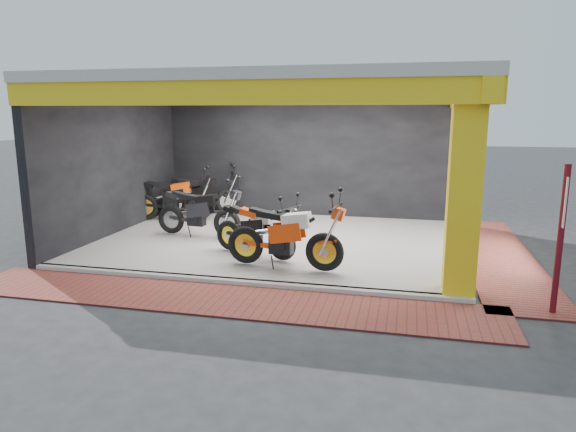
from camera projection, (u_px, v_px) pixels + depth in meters
name	position (u px, v px, depth m)	size (l,w,h in m)	color
ground	(253.00, 268.00, 10.01)	(80.00, 80.00, 0.00)	#2D2D30
showroom_floor	(278.00, 241.00, 11.91)	(8.00, 6.00, 0.10)	silver
showroom_ceiling	(277.00, 84.00, 11.21)	(8.40, 6.40, 0.20)	beige
back_wall	(305.00, 157.00, 14.53)	(8.20, 0.20, 3.50)	black
left_wall	(115.00, 164.00, 12.50)	(0.20, 6.20, 3.50)	black
corner_column	(464.00, 192.00, 8.11)	(0.50, 0.50, 3.50)	yellow
header_beam_front	(232.00, 93.00, 8.40)	(8.40, 0.30, 0.40)	yellow
header_beam_right	(469.00, 96.00, 10.37)	(0.30, 6.40, 0.40)	yellow
floor_kerb	(236.00, 282.00, 9.03)	(8.00, 0.20, 0.10)	silver
paver_front	(220.00, 299.00, 8.29)	(9.00, 1.40, 0.03)	maroon
paver_right	(498.00, 255.00, 10.84)	(1.40, 7.00, 0.03)	maroon
signpost	(561.00, 234.00, 7.49)	(0.09, 0.32, 2.27)	#5F0E17
moto_hero	(325.00, 233.00, 9.27)	(2.41, 0.89, 1.48)	#EF400A
moto_row_a	(282.00, 229.00, 9.99)	(2.12, 0.78, 1.29)	black
moto_row_b	(227.00, 210.00, 11.76)	(2.26, 0.84, 1.38)	black
moto_row_c	(200.00, 195.00, 13.87)	(2.28, 0.85, 1.40)	black
moto_row_d	(227.00, 190.00, 14.70)	(2.28, 0.85, 1.39)	black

